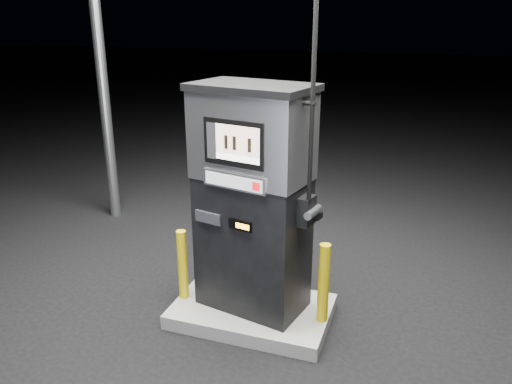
% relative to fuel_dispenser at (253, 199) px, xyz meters
% --- Properties ---
extents(ground, '(80.00, 80.00, 0.00)m').
position_rel_fuel_dispenser_xyz_m(ground, '(0.00, -0.04, -1.31)').
color(ground, black).
rests_on(ground, ground).
extents(pump_island, '(1.60, 1.00, 0.15)m').
position_rel_fuel_dispenser_xyz_m(pump_island, '(0.00, -0.04, -1.24)').
color(pump_island, slate).
rests_on(pump_island, ground).
extents(fuel_dispenser, '(1.31, 0.89, 4.70)m').
position_rel_fuel_dispenser_xyz_m(fuel_dispenser, '(0.00, 0.00, 0.00)').
color(fuel_dispenser, black).
rests_on(fuel_dispenser, pump_island).
extents(bollard_left, '(0.11, 0.11, 0.77)m').
position_rel_fuel_dispenser_xyz_m(bollard_left, '(-0.74, -0.12, -0.78)').
color(bollard_left, '#C6AA0B').
rests_on(bollard_left, pump_island).
extents(bollard_right, '(0.13, 0.13, 0.82)m').
position_rel_fuel_dispenser_xyz_m(bollard_right, '(0.74, -0.07, -0.75)').
color(bollard_right, '#C6AA0B').
rests_on(bollard_right, pump_island).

